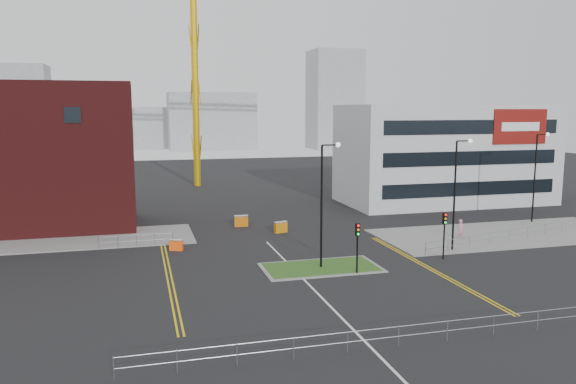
# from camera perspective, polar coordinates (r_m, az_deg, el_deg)

# --- Properties ---
(ground) EXTENTS (200.00, 200.00, 0.00)m
(ground) POSITION_cam_1_polar(r_m,az_deg,el_deg) (33.65, 4.46, -11.65)
(ground) COLOR black
(ground) RESTS_ON ground
(pavement_left) EXTENTS (28.00, 8.00, 0.12)m
(pavement_left) POSITION_cam_1_polar(r_m,az_deg,el_deg) (53.82, -24.77, -4.66)
(pavement_left) COLOR slate
(pavement_left) RESTS_ON ground
(pavement_right) EXTENTS (24.00, 10.00, 0.12)m
(pavement_right) POSITION_cam_1_polar(r_m,az_deg,el_deg) (55.80, 21.23, -4.01)
(pavement_right) COLOR slate
(pavement_right) RESTS_ON ground
(island_kerb) EXTENTS (8.60, 4.60, 0.08)m
(island_kerb) POSITION_cam_1_polar(r_m,az_deg,el_deg) (41.45, 3.37, -7.68)
(island_kerb) COLOR slate
(island_kerb) RESTS_ON ground
(grass_island) EXTENTS (8.00, 4.00, 0.12)m
(grass_island) POSITION_cam_1_polar(r_m,az_deg,el_deg) (41.44, 3.37, -7.66)
(grass_island) COLOR #2B501A
(grass_island) RESTS_ON ground
(brick_building) EXTENTS (24.20, 10.07, 14.24)m
(brick_building) POSITION_cam_1_polar(r_m,az_deg,el_deg) (59.22, -27.07, 2.98)
(brick_building) COLOR #4F1314
(brick_building) RESTS_ON ground
(office_block) EXTENTS (25.00, 12.20, 12.00)m
(office_block) POSITION_cam_1_polar(r_m,az_deg,el_deg) (72.01, 15.62, 3.74)
(office_block) COLOR silver
(office_block) RESTS_ON ground
(tower_crane) EXTENTS (52.89, 5.48, 39.26)m
(tower_crane) POSITION_cam_1_polar(r_m,az_deg,el_deg) (86.86, -5.63, 18.70)
(tower_crane) COLOR gold
(tower_crane) RESTS_ON ground
(streetlamp_island) EXTENTS (1.46, 0.36, 9.18)m
(streetlamp_island) POSITION_cam_1_polar(r_m,az_deg,el_deg) (40.35, 3.73, -0.31)
(streetlamp_island) COLOR black
(streetlamp_island) RESTS_ON ground
(streetlamp_right_near) EXTENTS (1.46, 0.36, 9.18)m
(streetlamp_right_near) POSITION_cam_1_polar(r_m,az_deg,el_deg) (47.30, 16.82, 0.64)
(streetlamp_right_near) COLOR black
(streetlamp_right_near) RESTS_ON ground
(streetlamp_right_far) EXTENTS (1.46, 0.36, 9.18)m
(streetlamp_right_far) POSITION_cam_1_polar(r_m,az_deg,el_deg) (61.88, 23.97, 2.04)
(streetlamp_right_far) COLOR black
(streetlamp_right_far) RESTS_ON ground
(traffic_light_island) EXTENTS (0.28, 0.33, 3.65)m
(traffic_light_island) POSITION_cam_1_polar(r_m,az_deg,el_deg) (39.65, 7.08, -4.70)
(traffic_light_island) COLOR black
(traffic_light_island) RESTS_ON ground
(traffic_light_right) EXTENTS (0.28, 0.33, 3.65)m
(traffic_light_right) POSITION_cam_1_polar(r_m,az_deg,el_deg) (44.92, 15.62, -3.39)
(traffic_light_right) COLOR black
(traffic_light_right) RESTS_ON ground
(railing_front) EXTENTS (24.05, 0.05, 1.10)m
(railing_front) POSITION_cam_1_polar(r_m,az_deg,el_deg) (28.17, 8.69, -14.13)
(railing_front) COLOR gray
(railing_front) RESTS_ON ground
(railing_left) EXTENTS (6.05, 0.05, 1.10)m
(railing_left) POSITION_cam_1_polar(r_m,az_deg,el_deg) (48.95, -15.14, -4.59)
(railing_left) COLOR gray
(railing_left) RESTS_ON ground
(railing_right) EXTENTS (19.05, 5.05, 1.10)m
(railing_right) POSITION_cam_1_polar(r_m,az_deg,el_deg) (52.81, 21.56, -3.91)
(railing_right) COLOR gray
(railing_right) RESTS_ON ground
(centre_line) EXTENTS (0.15, 30.00, 0.01)m
(centre_line) POSITION_cam_1_polar(r_m,az_deg,el_deg) (35.43, 3.36, -10.58)
(centre_line) COLOR silver
(centre_line) RESTS_ON ground
(yellow_left_a) EXTENTS (0.12, 24.00, 0.01)m
(yellow_left_a) POSITION_cam_1_polar(r_m,az_deg,el_deg) (41.42, -12.29, -7.93)
(yellow_left_a) COLOR gold
(yellow_left_a) RESTS_ON ground
(yellow_left_b) EXTENTS (0.12, 24.00, 0.01)m
(yellow_left_b) POSITION_cam_1_polar(r_m,az_deg,el_deg) (41.43, -11.87, -7.91)
(yellow_left_b) COLOR gold
(yellow_left_b) RESTS_ON ground
(yellow_right_a) EXTENTS (0.12, 20.00, 0.01)m
(yellow_right_a) POSITION_cam_1_polar(r_m,az_deg,el_deg) (42.64, 13.93, -7.51)
(yellow_right_a) COLOR gold
(yellow_right_a) RESTS_ON ground
(yellow_right_b) EXTENTS (0.12, 20.00, 0.01)m
(yellow_right_b) POSITION_cam_1_polar(r_m,az_deg,el_deg) (42.78, 14.28, -7.47)
(yellow_right_b) COLOR gold
(yellow_right_b) RESTS_ON ground
(skyline_a) EXTENTS (18.00, 12.00, 22.00)m
(skyline_a) POSITION_cam_1_polar(r_m,az_deg,el_deg) (152.58, -26.41, 7.39)
(skyline_a) COLOR gray
(skyline_a) RESTS_ON ground
(skyline_b) EXTENTS (24.00, 12.00, 16.00)m
(skyline_b) POSITION_cam_1_polar(r_m,az_deg,el_deg) (161.11, -7.78, 7.13)
(skyline_b) COLOR gray
(skyline_b) RESTS_ON ground
(skyline_c) EXTENTS (14.00, 12.00, 28.00)m
(skyline_c) POSITION_cam_1_polar(r_m,az_deg,el_deg) (164.47, 4.75, 9.30)
(skyline_c) COLOR gray
(skyline_c) RESTS_ON ground
(skyline_d) EXTENTS (30.00, 12.00, 12.00)m
(skyline_d) POSITION_cam_1_polar(r_m,az_deg,el_deg) (169.85, -14.27, 6.34)
(skyline_d) COLOR gray
(skyline_d) RESTS_ON ground
(pedestrian) EXTENTS (0.79, 0.64, 1.86)m
(pedestrian) POSITION_cam_1_polar(r_m,az_deg,el_deg) (52.12, 17.15, -3.68)
(pedestrian) COLOR #C5808C
(pedestrian) RESTS_ON ground
(barrier_left) EXTENTS (1.14, 0.72, 0.91)m
(barrier_left) POSITION_cam_1_polar(r_m,az_deg,el_deg) (47.14, -11.30, -5.27)
(barrier_left) COLOR #FF530E
(barrier_left) RESTS_ON ground
(barrier_mid) EXTENTS (1.36, 0.55, 1.12)m
(barrier_mid) POSITION_cam_1_polar(r_m,az_deg,el_deg) (55.69, -4.78, -2.90)
(barrier_mid) COLOR #CE5F0B
(barrier_mid) RESTS_ON ground
(barrier_right) EXTENTS (1.33, 0.76, 1.06)m
(barrier_right) POSITION_cam_1_polar(r_m,az_deg,el_deg) (52.77, -0.75, -3.54)
(barrier_right) COLOR #C3740A
(barrier_right) RESTS_ON ground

